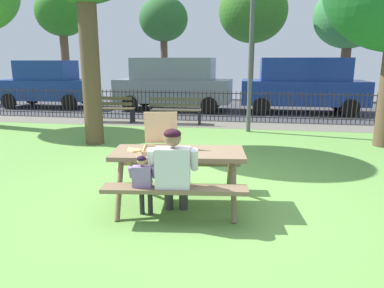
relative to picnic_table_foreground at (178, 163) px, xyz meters
name	(u,v)px	position (x,y,z in m)	size (l,w,h in m)	color
ground	(207,168)	(0.19, 1.79, -0.61)	(28.00, 10.95, 0.02)	#6BA149
cobblestone_walkway	(225,125)	(0.19, 6.56, -0.60)	(28.00, 1.40, 0.01)	slate
street_asphalt	(232,108)	(0.19, 10.76, -0.60)	(28.00, 7.00, 0.01)	#424247
picnic_table_foreground	(178,163)	(0.00, 0.00, 0.00)	(1.96, 1.68, 0.79)	#7E654B
pizza_box_open	(161,143)	(-0.25, 0.01, 0.27)	(0.56, 0.60, 0.52)	tan
pizza_slice_on_table	(134,150)	(-0.61, -0.05, 0.18)	(0.30, 0.30, 0.02)	#EECF68
adult_at_table	(174,170)	(0.04, -0.50, 0.06)	(0.63, 0.62, 1.19)	#393939
child_at_table	(143,181)	(-0.34, -0.57, -0.08)	(0.35, 0.34, 0.85)	#2B2B2B
iron_fence_streetside	(227,106)	(0.19, 7.26, -0.09)	(22.02, 0.03, 1.00)	#2D2823
park_bench_left	(109,109)	(-3.60, 6.42, -0.18)	(1.62, 0.53, 0.85)	brown
park_bench_center	(176,111)	(-1.39, 6.42, -0.18)	(1.62, 0.54, 0.85)	brown
lamp_post_walkway	(252,32)	(0.91, 5.52, 2.14)	(0.28, 0.28, 4.54)	#4C4C51
parked_car_left	(48,84)	(-7.67, 9.70, 0.41)	(3.95, 1.93, 1.98)	navy
parked_car_center	(174,83)	(-2.14, 9.70, 0.50)	(4.64, 2.03, 2.08)	gray
parked_car_right	(303,84)	(2.89, 9.70, 0.50)	(4.63, 2.01, 2.08)	navy
far_tree_left	(62,14)	(-10.09, 15.87, 4.02)	(3.02, 3.02, 6.07)	brown
far_tree_midleft	(164,20)	(-4.03, 15.87, 3.56)	(2.71, 2.71, 5.45)	brown
far_tree_center	(253,12)	(0.89, 15.87, 3.92)	(3.66, 3.66, 6.18)	brown
far_tree_midright	(349,17)	(5.81, 15.87, 3.57)	(3.63, 3.63, 5.84)	brown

